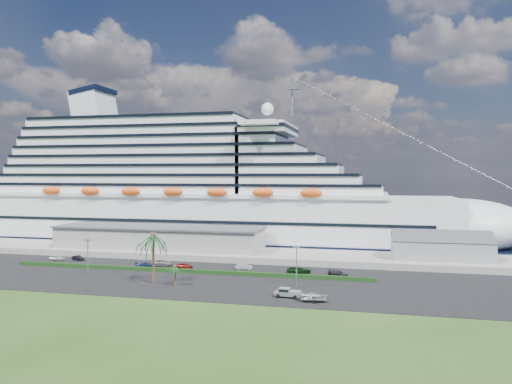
% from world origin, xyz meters
% --- Properties ---
extents(ground, '(420.00, 420.00, 0.00)m').
position_xyz_m(ground, '(0.00, 0.00, 0.00)').
color(ground, '#244416').
rests_on(ground, ground).
extents(asphalt_lot, '(140.00, 38.00, 0.12)m').
position_xyz_m(asphalt_lot, '(0.00, 11.00, 0.06)').
color(asphalt_lot, black).
rests_on(asphalt_lot, ground).
extents(wharf, '(240.00, 20.00, 1.80)m').
position_xyz_m(wharf, '(0.00, 40.00, 0.90)').
color(wharf, gray).
rests_on(wharf, ground).
extents(water, '(420.00, 160.00, 0.02)m').
position_xyz_m(water, '(0.00, 130.00, 0.01)').
color(water, black).
rests_on(water, ground).
extents(cruise_ship, '(191.00, 38.00, 54.00)m').
position_xyz_m(cruise_ship, '(-21.53, 64.00, 16.69)').
color(cruise_ship, silver).
rests_on(cruise_ship, ground).
extents(terminal_building, '(61.00, 15.00, 6.30)m').
position_xyz_m(terminal_building, '(-25.00, 40.00, 5.01)').
color(terminal_building, gray).
rests_on(terminal_building, wharf).
extents(port_shed, '(24.00, 12.31, 7.37)m').
position_xyz_m(port_shed, '(52.00, 40.00, 4.40)').
color(port_shed, gray).
rests_on(port_shed, wharf).
extents(hedge, '(88.00, 1.10, 0.90)m').
position_xyz_m(hedge, '(-8.00, 16.00, 0.57)').
color(hedge, black).
rests_on(hedge, asphalt_lot).
extents(lamp_post_left, '(1.60, 0.35, 8.27)m').
position_xyz_m(lamp_post_left, '(-28.00, 8.00, 5.34)').
color(lamp_post_left, gray).
rests_on(lamp_post_left, asphalt_lot).
extents(lamp_post_right, '(1.60, 0.35, 8.27)m').
position_xyz_m(lamp_post_right, '(20.00, 8.00, 5.34)').
color(lamp_post_right, gray).
rests_on(lamp_post_right, asphalt_lot).
extents(palm_tall, '(8.82, 8.82, 11.13)m').
position_xyz_m(palm_tall, '(-10.00, 4.00, 9.20)').
color(palm_tall, '#47301E').
rests_on(palm_tall, ground).
extents(palm_short, '(3.53, 3.53, 4.56)m').
position_xyz_m(palm_short, '(-4.50, 2.50, 3.67)').
color(palm_short, '#47301E').
rests_on(palm_short, ground).
extents(parked_car_0, '(4.47, 2.20, 1.47)m').
position_xyz_m(parked_car_0, '(-46.70, 23.37, 0.85)').
color(parked_car_0, '#B4B4B6').
rests_on(parked_car_0, asphalt_lot).
extents(parked_car_1, '(4.19, 2.86, 1.31)m').
position_xyz_m(parked_car_1, '(-41.55, 24.95, 0.77)').
color(parked_car_1, black).
rests_on(parked_car_1, asphalt_lot).
extents(parked_car_2, '(5.64, 2.85, 1.53)m').
position_xyz_m(parked_car_2, '(-16.51, 22.68, 0.88)').
color(parked_car_2, gray).
rests_on(parked_car_2, asphalt_lot).
extents(parked_car_3, '(5.02, 2.56, 1.39)m').
position_xyz_m(parked_car_3, '(-19.24, 19.17, 0.82)').
color(parked_car_3, '#132145').
rests_on(parked_car_3, asphalt_lot).
extents(parked_car_4, '(4.30, 2.18, 1.40)m').
position_xyz_m(parked_car_4, '(-9.53, 20.65, 0.82)').
color(parked_car_4, maroon).
rests_on(parked_car_4, asphalt_lot).
extents(parked_car_5, '(4.38, 2.37, 1.37)m').
position_xyz_m(parked_car_5, '(4.83, 22.97, 0.80)').
color(parked_car_5, '#B4B4BB').
rests_on(parked_car_5, asphalt_lot).
extents(parked_car_6, '(6.20, 4.65, 1.57)m').
position_xyz_m(parked_car_6, '(18.54, 21.38, 0.90)').
color(parked_car_6, black).
rests_on(parked_car_6, asphalt_lot).
extents(parked_car_7, '(5.19, 3.67, 1.40)m').
position_xyz_m(parked_car_7, '(27.76, 19.90, 0.82)').
color(parked_car_7, black).
rests_on(parked_car_7, asphalt_lot).
extents(pickup_truck, '(5.12, 2.11, 1.78)m').
position_xyz_m(pickup_truck, '(19.73, -1.48, 1.10)').
color(pickup_truck, black).
rests_on(pickup_truck, asphalt_lot).
extents(boat_trailer, '(5.95, 4.21, 1.67)m').
position_xyz_m(boat_trailer, '(24.90, -3.62, 1.23)').
color(boat_trailer, gray).
rests_on(boat_trailer, asphalt_lot).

